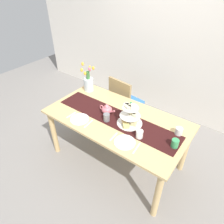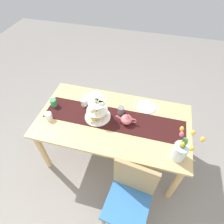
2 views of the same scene
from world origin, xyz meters
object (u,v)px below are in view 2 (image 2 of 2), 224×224
dining_table (113,125)px  teapot (127,119)px  dinner_plate_left (146,107)px  chair_left (130,196)px  dinner_plate_right (95,98)px  mug_white_text (84,103)px  mug_orange (54,103)px  knife_left (134,105)px  tulip_vase (181,150)px  cream_jug (49,116)px  tiered_cake_stand (97,111)px  fork_left (158,109)px  mug_grey (121,110)px  knife_right (84,96)px  fork_right (106,100)px

dining_table → teapot: teapot is taller
dining_table → dinner_plate_left: 0.46m
chair_left → dinner_plate_right: 1.22m
mug_white_text → mug_orange: 0.37m
knife_left → mug_white_text: bearing=15.1°
tulip_vase → cream_jug: bearing=-5.3°
tiered_cake_stand → teapot: size_ratio=1.28×
tulip_vase → dinner_plate_right: (1.04, -0.60, -0.12)m
fork_left → mug_white_text: bearing=10.2°
mug_orange → dinner_plate_right: bearing=-150.0°
teapot → cream_jug: size_ratio=2.80×
chair_left → dinner_plate_right: size_ratio=3.96×
mug_orange → mug_white_text: bearing=-165.1°
chair_left → mug_orange: bearing=-33.6°
tiered_cake_stand → mug_orange: tiered_cake_stand is taller
fork_left → mug_white_text: size_ratio=1.58×
dinner_plate_right → mug_orange: (0.44, 0.26, 0.04)m
tiered_cake_stand → mug_grey: size_ratio=3.20×
dining_table → teapot: size_ratio=7.33×
knife_right → dining_table: bearing=147.2°
teapot → dinner_plate_left: 0.36m
tulip_vase → mug_grey: tulip_vase is taller
teapot → mug_orange: bearing=-2.7°
tulip_vase → knife_left: tulip_vase is taller
cream_jug → knife_left: size_ratio=0.50×
knife_left → mug_orange: 0.99m
dinner_plate_left → knife_right: (0.80, 0.00, -0.00)m
fork_left → mug_white_text: mug_white_text is taller
chair_left → tulip_vase: tulip_vase is taller
teapot → mug_orange: size_ratio=2.51×
dinner_plate_right → dining_table: bearing=136.8°
chair_left → fork_right: size_ratio=6.07×
tiered_cake_stand → fork_left: size_ratio=2.03×
dining_table → teapot: bearing=180.0°
mug_grey → mug_orange: (0.82, 0.08, -0.00)m
cream_jug → mug_white_text: mug_white_text is taller
teapot → mug_white_text: size_ratio=2.51×
dining_table → fork_right: fork_right is taller
knife_right → mug_grey: 0.56m
chair_left → fork_right: chair_left is taller
knife_left → mug_grey: size_ratio=1.79×
chair_left → tiered_cake_stand: (0.53, -0.69, 0.35)m
fork_left → knife_left: bearing=0.0°
teapot → dinner_plate_right: size_ratio=1.04×
tulip_vase → knife_right: bearing=-26.7°
tulip_vase → dinner_plate_right: 1.21m
dinner_plate_right → fork_right: 0.15m
fork_right → tulip_vase: bearing=146.3°
dinner_plate_left → fork_right: size_ratio=1.53×
cream_jug → mug_white_text: (-0.32, -0.30, 0.01)m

